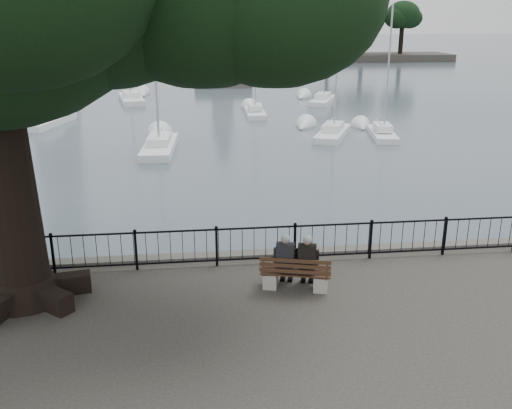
{
  "coord_description": "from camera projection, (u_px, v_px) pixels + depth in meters",
  "views": [
    {
      "loc": [
        -1.57,
        -10.79,
        6.08
      ],
      "look_at": [
        0.0,
        2.5,
        1.6
      ],
      "focal_mm": 40.0,
      "sensor_mm": 36.0,
      "label": 1
    }
  ],
  "objects": [
    {
      "name": "sailboat_g",
      "position": [
        323.0,
        99.0,
        47.75
      ],
      "size": [
        3.4,
        5.33,
        9.94
      ],
      "color": "white",
      "rests_on": "ground"
    },
    {
      "name": "sailboat_h",
      "position": [
        131.0,
        97.0,
        48.39
      ],
      "size": [
        2.75,
        6.4,
        13.87
      ],
      "color": "white",
      "rests_on": "ground"
    },
    {
      "name": "railing",
      "position": [
        256.0,
        243.0,
        14.45
      ],
      "size": [
        22.06,
        0.06,
        1.0
      ],
      "color": "black",
      "rests_on": "ground"
    },
    {
      "name": "harbor",
      "position": [
        254.0,
        273.0,
        15.25
      ],
      "size": [
        260.0,
        260.0,
        1.2
      ],
      "color": "#4B4843",
      "rests_on": "ground"
    },
    {
      "name": "bench",
      "position": [
        295.0,
        277.0,
        13.18
      ],
      "size": [
        1.69,
        0.89,
        0.86
      ],
      "color": "gray",
      "rests_on": "ground"
    },
    {
      "name": "sailboat_c",
      "position": [
        333.0,
        132.0,
        34.57
      ],
      "size": [
        3.41,
        5.29,
        9.91
      ],
      "color": "white",
      "rests_on": "ground"
    },
    {
      "name": "far_shore",
      "position": [
        361.0,
        35.0,
        88.98
      ],
      "size": [
        30.0,
        8.6,
        9.18
      ],
      "color": "#2E2B27",
      "rests_on": "ground"
    },
    {
      "name": "sailboat_d",
      "position": [
        382.0,
        133.0,
        34.48
      ],
      "size": [
        2.04,
        4.78,
        7.8
      ],
      "color": "white",
      "rests_on": "ground"
    },
    {
      "name": "sailboat_f",
      "position": [
        255.0,
        111.0,
        41.92
      ],
      "size": [
        1.48,
        4.77,
        9.2
      ],
      "color": "white",
      "rests_on": "ground"
    },
    {
      "name": "person_left",
      "position": [
        286.0,
        262.0,
        13.2
      ],
      "size": [
        0.5,
        0.73,
        1.36
      ],
      "color": "black",
      "rests_on": "ground"
    },
    {
      "name": "person_right",
      "position": [
        307.0,
        263.0,
        13.13
      ],
      "size": [
        0.5,
        0.73,
        1.36
      ],
      "color": "black",
      "rests_on": "ground"
    },
    {
      "name": "sailboat_e",
      "position": [
        48.0,
        120.0,
        38.18
      ],
      "size": [
        2.88,
        5.83,
        12.19
      ],
      "color": "white",
      "rests_on": "ground"
    },
    {
      "name": "sailboat_b",
      "position": [
        159.0,
        145.0,
        30.99
      ],
      "size": [
        1.96,
        5.79,
        11.36
      ],
      "color": "white",
      "rests_on": "ground"
    },
    {
      "name": "lion_monument",
      "position": [
        222.0,
        64.0,
        59.16
      ],
      "size": [
        5.78,
        5.78,
        8.57
      ],
      "color": "#4B4843",
      "rests_on": "ground"
    }
  ]
}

